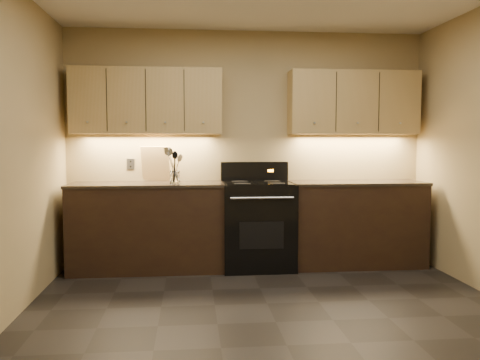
% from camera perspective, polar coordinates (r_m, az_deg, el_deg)
% --- Properties ---
extents(floor, '(4.00, 4.00, 0.00)m').
position_cam_1_polar(floor, '(4.02, 4.05, -15.63)').
color(floor, black).
rests_on(floor, ground).
extents(wall_back, '(4.00, 0.04, 2.60)m').
position_cam_1_polar(wall_back, '(5.76, 0.79, 3.66)').
color(wall_back, tan).
rests_on(wall_back, ground).
extents(counter_left, '(1.62, 0.62, 0.93)m').
position_cam_1_polar(counter_left, '(5.52, -10.35, -5.16)').
color(counter_left, black).
rests_on(counter_left, ground).
extents(counter_right, '(1.46, 0.62, 0.93)m').
position_cam_1_polar(counter_right, '(5.79, 12.85, -4.74)').
color(counter_right, black).
rests_on(counter_right, ground).
extents(stove, '(0.76, 0.68, 1.14)m').
position_cam_1_polar(stove, '(5.52, 1.98, -4.93)').
color(stove, black).
rests_on(stove, ground).
extents(upper_cab_left, '(1.60, 0.30, 0.70)m').
position_cam_1_polar(upper_cab_left, '(5.60, -10.41, 8.68)').
color(upper_cab_left, tan).
rests_on(upper_cab_left, wall_back).
extents(upper_cab_right, '(1.44, 0.30, 0.70)m').
position_cam_1_polar(upper_cab_right, '(5.87, 12.61, 8.45)').
color(upper_cab_right, tan).
rests_on(upper_cab_right, wall_back).
extents(outlet_plate, '(0.08, 0.01, 0.12)m').
position_cam_1_polar(outlet_plate, '(5.76, -12.18, 1.77)').
color(outlet_plate, '#B2B5BA').
rests_on(outlet_plate, wall_back).
extents(utensil_crock, '(0.13, 0.13, 0.13)m').
position_cam_1_polar(utensil_crock, '(5.38, -7.31, 0.27)').
color(utensil_crock, white).
rests_on(utensil_crock, counter_left).
extents(cutting_board, '(0.33, 0.16, 0.39)m').
position_cam_1_polar(cutting_board, '(5.68, -9.45, 1.80)').
color(cutting_board, tan).
rests_on(cutting_board, counter_left).
extents(wooden_spoon, '(0.15, 0.11, 0.30)m').
position_cam_1_polar(wooden_spoon, '(5.37, -7.65, 1.39)').
color(wooden_spoon, tan).
rests_on(wooden_spoon, utensil_crock).
extents(black_spoon, '(0.08, 0.18, 0.34)m').
position_cam_1_polar(black_spoon, '(5.39, -7.41, 1.60)').
color(black_spoon, black).
rests_on(black_spoon, utensil_crock).
extents(steel_spatula, '(0.21, 0.11, 0.40)m').
position_cam_1_polar(steel_spatula, '(5.38, -7.05, 1.89)').
color(steel_spatula, silver).
rests_on(steel_spatula, utensil_crock).
extents(steel_skimmer, '(0.21, 0.13, 0.37)m').
position_cam_1_polar(steel_skimmer, '(5.37, -6.95, 1.70)').
color(steel_skimmer, silver).
rests_on(steel_skimmer, utensil_crock).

